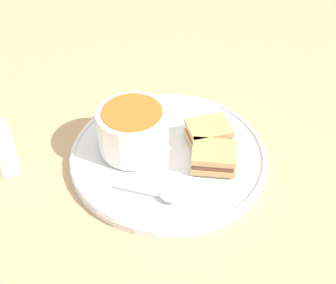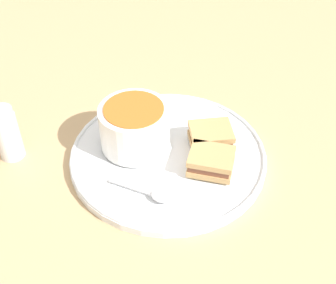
{
  "view_description": "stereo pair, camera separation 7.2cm",
  "coord_description": "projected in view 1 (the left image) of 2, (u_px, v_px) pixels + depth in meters",
  "views": [
    {
      "loc": [
        0.41,
        -0.34,
        0.52
      ],
      "look_at": [
        0.0,
        0.0,
        0.04
      ],
      "focal_mm": 50.0,
      "sensor_mm": 36.0,
      "label": 1
    },
    {
      "loc": [
        0.45,
        -0.28,
        0.52
      ],
      "look_at": [
        0.0,
        0.0,
        0.04
      ],
      "focal_mm": 50.0,
      "sensor_mm": 36.0,
      "label": 2
    }
  ],
  "objects": [
    {
      "name": "salt_shaker",
      "position": [
        2.0,
        148.0,
        0.7
      ],
      "size": [
        0.04,
        0.04,
        0.09
      ],
      "color": "silver",
      "rests_on": "ground_plane"
    },
    {
      "name": "sandwich_half_far",
      "position": [
        208.0,
        133.0,
        0.74
      ],
      "size": [
        0.08,
        0.08,
        0.03
      ],
      "rotation": [
        0.0,
        0.0,
        1.15
      ],
      "color": "tan",
      "rests_on": "plate"
    },
    {
      "name": "soup_bowl",
      "position": [
        133.0,
        129.0,
        0.72
      ],
      "size": [
        0.11,
        0.11,
        0.07
      ],
      "color": "white",
      "rests_on": "plate"
    },
    {
      "name": "plate",
      "position": [
        168.0,
        155.0,
        0.74
      ],
      "size": [
        0.31,
        0.31,
        0.02
      ],
      "color": "white",
      "rests_on": "ground_plane"
    },
    {
      "name": "sandwich_half_near",
      "position": [
        214.0,
        157.0,
        0.7
      ],
      "size": [
        0.08,
        0.08,
        0.03
      ],
      "rotation": [
        0.0,
        0.0,
        0.78
      ],
      "color": "tan",
      "rests_on": "plate"
    },
    {
      "name": "spoon",
      "position": [
        167.0,
        196.0,
        0.66
      ],
      "size": [
        0.09,
        0.07,
        0.01
      ],
      "rotation": [
        0.0,
        0.0,
        6.89
      ],
      "color": "silver",
      "rests_on": "plate"
    },
    {
      "name": "ground_plane",
      "position": [
        168.0,
        159.0,
        0.74
      ],
      "size": [
        2.4,
        2.4,
        0.0
      ],
      "primitive_type": "plane",
      "color": "tan"
    }
  ]
}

